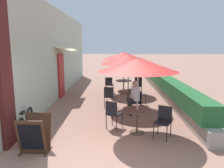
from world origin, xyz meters
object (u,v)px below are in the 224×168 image
at_px(patio_umbrella_mid, 128,59).
at_px(cafe_chair_far_left, 138,84).
at_px(cafe_chair_mid_right, 137,100).
at_px(patio_umbrella_far, 124,56).
at_px(bicycle_leaning, 26,124).
at_px(cafe_chair_near_right, 164,119).
at_px(patio_table_near, 137,115).
at_px(coffee_cup_mid, 130,90).
at_px(patio_table_mid, 128,96).
at_px(cafe_chair_mid_left, 109,95).
at_px(seated_patron_mid_right, 134,96).
at_px(patio_table_far, 124,84).
at_px(menu_board, 35,134).
at_px(cafe_chair_near_left, 113,112).
at_px(cafe_chair_far_right, 109,84).
at_px(coffee_cup_far, 125,80).
at_px(cafe_chair_mid_back, 138,93).
at_px(patio_umbrella_near, 138,65).

xyz_separation_m(patio_umbrella_mid, cafe_chair_far_left, (0.68, 2.69, -1.46)).
height_order(cafe_chair_mid_right, patio_umbrella_far, patio_umbrella_far).
xyz_separation_m(patio_umbrella_mid, bicycle_leaning, (-2.99, -2.78, -1.61)).
bearing_deg(patio_umbrella_mid, cafe_chair_near_right, -73.82).
xyz_separation_m(patio_table_near, coffee_cup_mid, (-0.04, 2.56, 0.22)).
bearing_deg(patio_table_mid, coffee_cup_mid, 47.30).
height_order(cafe_chair_mid_left, bicycle_leaning, cafe_chair_mid_left).
relative_size(seated_patron_mid_right, patio_table_far, 1.50).
relative_size(seated_patron_mid_right, menu_board, 1.42).
bearing_deg(cafe_chair_near_left, cafe_chair_far_right, 122.75).
bearing_deg(patio_umbrella_mid, seated_patron_mid_right, -77.13).
height_order(coffee_cup_mid, bicycle_leaning, bicycle_leaning).
height_order(cafe_chair_far_left, menu_board, menu_board).
xyz_separation_m(cafe_chair_mid_right, seated_patron_mid_right, (-0.11, -0.03, 0.17)).
bearing_deg(coffee_cup_far, cafe_chair_near_right, -81.45).
bearing_deg(menu_board, cafe_chair_far_right, 77.79).
bearing_deg(patio_table_far, coffee_cup_far, -63.46).
bearing_deg(cafe_chair_far_left, cafe_chair_mid_back, 93.64).
bearing_deg(cafe_chair_mid_left, cafe_chair_near_right, -47.32).
bearing_deg(coffee_cup_mid, coffee_cup_far, 91.60).
bearing_deg(cafe_chair_mid_left, patio_table_far, 89.98).
xyz_separation_m(cafe_chair_mid_left, patio_table_far, (0.68, 2.62, 0.01)).
xyz_separation_m(patio_table_mid, bicycle_leaning, (-2.99, -2.78, -0.16)).
relative_size(cafe_chair_mid_right, coffee_cup_far, 9.67).
distance_m(patio_umbrella_near, cafe_chair_mid_right, 2.31).
xyz_separation_m(patio_umbrella_far, bicycle_leaning, (-2.91, -5.51, -1.61)).
relative_size(cafe_chair_far_left, coffee_cup_far, 9.67).
bearing_deg(cafe_chair_mid_right, patio_table_near, 159.32).
bearing_deg(patio_umbrella_near, cafe_chair_near_right, -24.01).
relative_size(coffee_cup_mid, menu_board, 0.10).
xyz_separation_m(cafe_chair_mid_right, menu_board, (-2.69, -2.96, -0.08)).
xyz_separation_m(patio_table_near, cafe_chair_near_left, (-0.69, 0.31, -0.01)).
bearing_deg(patio_umbrella_far, coffee_cup_far, -63.46).
bearing_deg(menu_board, coffee_cup_mid, 58.03).
bearing_deg(cafe_chair_near_left, menu_board, -110.98).
bearing_deg(coffee_cup_far, cafe_chair_far_right, 166.46).
xyz_separation_m(patio_umbrella_near, seated_patron_mid_right, (0.05, 1.75, -1.29)).
bearing_deg(cafe_chair_near_right, cafe_chair_mid_back, -54.54).
bearing_deg(menu_board, coffee_cup_far, 70.43).
bearing_deg(coffee_cup_mid, cafe_chair_near_right, -75.58).
xyz_separation_m(cafe_chair_near_left, patio_umbrella_mid, (0.58, 2.17, 1.46)).
xyz_separation_m(seated_patron_mid_right, coffee_cup_mid, (-0.10, 0.82, 0.06)).
bearing_deg(patio_table_far, patio_table_mid, -88.43).
bearing_deg(patio_umbrella_near, cafe_chair_far_left, 83.75).
bearing_deg(patio_table_far, patio_umbrella_near, -87.90).
xyz_separation_m(patio_umbrella_mid, cafe_chair_mid_back, (0.47, 0.59, -1.46)).
height_order(coffee_cup_mid, menu_board, menu_board).
xyz_separation_m(patio_table_near, patio_umbrella_near, (-0.00, 0.00, 1.45)).
height_order(patio_umbrella_mid, coffee_cup_mid, patio_umbrella_mid).
bearing_deg(cafe_chair_mid_back, seated_patron_mid_right, 31.49).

